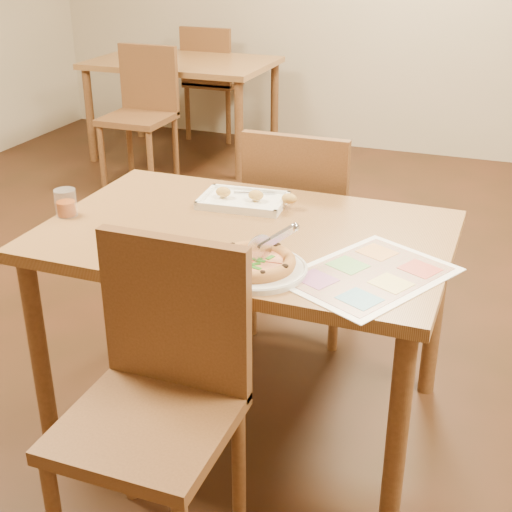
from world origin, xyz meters
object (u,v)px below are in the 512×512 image
(bg_chair_far, at_px, (211,70))
(menu, at_px, (369,275))
(bg_table, at_px, (183,72))
(plate, at_px, (256,269))
(pizza, at_px, (254,262))
(pizza_cutter, at_px, (272,241))
(glass_tumbler, at_px, (66,204))
(chair_near, at_px, (162,368))
(chair_far, at_px, (300,211))
(dining_table, at_px, (246,254))
(appetizer_tray, at_px, (246,201))
(bg_chair_near, at_px, (143,98))

(bg_chair_far, xyz_separation_m, menu, (2.04, -3.49, 0.16))
(bg_table, distance_m, plate, 3.54)
(pizza, xyz_separation_m, pizza_cutter, (0.04, 0.03, 0.06))
(bg_table, relative_size, glass_tumbler, 14.23)
(chair_near, distance_m, plate, 0.39)
(chair_near, xyz_separation_m, plate, (0.14, 0.33, 0.16))
(plate, xyz_separation_m, glass_tumbler, (-0.75, 0.18, 0.03))
(glass_tumbler, bearing_deg, pizza, -13.13)
(pizza_cutter, bearing_deg, glass_tumbler, 122.13)
(chair_far, height_order, pizza_cutter, chair_far)
(pizza, bearing_deg, chair_near, -111.50)
(dining_table, distance_m, appetizer_tray, 0.25)
(chair_far, xyz_separation_m, pizza, (0.13, -0.87, 0.18))
(bg_chair_near, distance_m, bg_chair_far, 1.10)
(chair_near, height_order, bg_table, chair_near)
(pizza_cutter, bearing_deg, pizza, 171.37)
(bg_chair_far, bearing_deg, glass_tumbler, 106.19)
(pizza_cutter, bearing_deg, bg_table, 72.49)
(plate, height_order, glass_tumbler, glass_tumbler)
(pizza, xyz_separation_m, menu, (0.31, 0.09, -0.03))
(pizza_cutter, bearing_deg, dining_table, 78.35)
(chair_far, bearing_deg, pizza, 98.53)
(bg_table, bearing_deg, chair_near, -64.81)
(chair_far, distance_m, pizza_cutter, 0.89)
(pizza, height_order, menu, pizza)
(chair_near, bearing_deg, glass_tumbler, 140.51)
(chair_near, bearing_deg, appetizer_tray, 95.87)
(chair_far, bearing_deg, bg_chair_far, -59.35)
(pizza_cutter, distance_m, appetizer_tray, 0.52)
(chair_near, relative_size, pizza, 1.95)
(bg_table, bearing_deg, menu, -55.59)
(bg_table, height_order, bg_chair_near, bg_chair_near)
(bg_chair_far, bearing_deg, appetizer_tray, 116.15)
(bg_table, xyz_separation_m, menu, (2.04, -2.98, 0.09))
(glass_tumbler, bearing_deg, menu, -4.76)
(chair_far, xyz_separation_m, bg_chair_far, (-1.60, 2.70, 0.00))
(chair_near, relative_size, glass_tumbler, 5.14)
(dining_table, height_order, plate, plate)
(pizza_cutter, xyz_separation_m, appetizer_tray, (-0.26, 0.45, -0.07))
(plate, relative_size, glass_tumbler, 3.20)
(bg_table, bearing_deg, appetizer_tray, -59.62)
(bg_chair_near, xyz_separation_m, menu, (2.04, -2.38, 0.16))
(appetizer_tray, distance_m, glass_tumbler, 0.61)
(menu, bearing_deg, bg_chair_far, 120.39)
(pizza, distance_m, appetizer_tray, 0.53)
(pizza, relative_size, menu, 0.52)
(chair_far, xyz_separation_m, glass_tumbler, (-0.61, -0.70, 0.19))
(bg_chair_near, xyz_separation_m, pizza, (1.73, -2.47, 0.18))
(glass_tumbler, bearing_deg, bg_chair_far, 106.19)
(chair_near, bearing_deg, pizza_cutter, 64.78)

